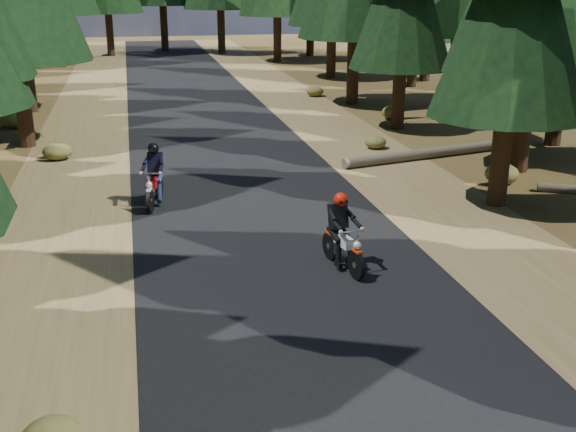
# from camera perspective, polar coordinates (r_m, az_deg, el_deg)

# --- Properties ---
(ground) EXTENTS (120.00, 120.00, 0.00)m
(ground) POSITION_cam_1_polar(r_m,az_deg,el_deg) (13.00, 1.41, -6.66)
(ground) COLOR #423217
(ground) RESTS_ON ground
(road) EXTENTS (6.00, 100.00, 0.01)m
(road) POSITION_cam_1_polar(r_m,az_deg,el_deg) (17.56, -2.43, 0.16)
(road) COLOR black
(road) RESTS_ON ground
(shoulder_l) EXTENTS (3.20, 100.00, 0.01)m
(shoulder_l) POSITION_cam_1_polar(r_m,az_deg,el_deg) (17.43, -17.50, -0.87)
(shoulder_l) COLOR brown
(shoulder_l) RESTS_ON ground
(shoulder_r) EXTENTS (3.20, 100.00, 0.01)m
(shoulder_r) POSITION_cam_1_polar(r_m,az_deg,el_deg) (18.85, 11.48, 1.08)
(shoulder_r) COLOR brown
(shoulder_r) RESTS_ON ground
(log_near) EXTENTS (5.83, 1.70, 0.32)m
(log_near) POSITION_cam_1_polar(r_m,az_deg,el_deg) (23.30, 10.78, 4.85)
(log_near) COLOR #4C4233
(log_near) RESTS_ON ground
(understory_shrubs) EXTENTS (15.74, 33.42, 0.67)m
(understory_shrubs) POSITION_cam_1_polar(r_m,az_deg,el_deg) (19.82, -0.70, 3.15)
(understory_shrubs) COLOR #474C1E
(understory_shrubs) RESTS_ON ground
(rider_lead) EXTENTS (0.83, 1.78, 1.53)m
(rider_lead) POSITION_cam_1_polar(r_m,az_deg,el_deg) (14.17, 4.38, -2.28)
(rider_lead) COLOR silver
(rider_lead) RESTS_ON road
(rider_follow) EXTENTS (0.94, 1.84, 1.58)m
(rider_follow) POSITION_cam_1_polar(r_m,az_deg,el_deg) (18.35, -10.52, 2.38)
(rider_follow) COLOR #980A0D
(rider_follow) RESTS_ON road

